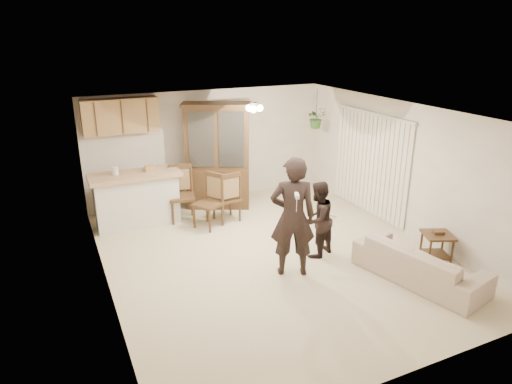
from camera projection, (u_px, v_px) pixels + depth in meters
name	position (u px, v px, depth m)	size (l,w,h in m)	color
floor	(272.00, 255.00, 7.99)	(6.50, 6.50, 0.00)	beige
ceiling	(274.00, 113.00, 7.15)	(5.50, 6.50, 0.02)	white
wall_back	(209.00, 146.00, 10.35)	(5.50, 0.02, 2.50)	silver
wall_front	(413.00, 280.00, 4.80)	(5.50, 0.02, 2.50)	silver
wall_left	(101.00, 215.00, 6.48)	(0.02, 6.50, 2.50)	silver
wall_right	(402.00, 168.00, 8.66)	(0.02, 6.50, 2.50)	silver
breakfast_bar	(137.00, 201.00, 9.10)	(1.60, 0.55, 1.00)	silver
bar_top	(135.00, 175.00, 8.92)	(1.75, 0.70, 0.08)	tan
upper_cabinets	(120.00, 116.00, 9.16)	(1.50, 0.34, 0.70)	olive
vertical_blinds	(370.00, 164.00, 9.47)	(0.06, 2.30, 2.10)	silver
ceiling_fixture	(254.00, 107.00, 8.29)	(0.36, 0.36, 0.20)	#FFF1BF
hanging_plant	(316.00, 118.00, 10.33)	(0.43, 0.37, 0.48)	#234F1F
plant_cord	(317.00, 103.00, 10.22)	(0.01, 0.01, 0.65)	black
sofa	(420.00, 259.00, 7.10)	(1.87, 0.73, 0.73)	beige
adult	(293.00, 222.00, 7.14)	(0.66, 0.43, 1.80)	black
child	(317.00, 219.00, 7.80)	(0.66, 0.51, 1.35)	black
china_hutch	(218.00, 157.00, 9.89)	(1.56, 1.12, 2.30)	#3A2615
side_table	(436.00, 247.00, 7.70)	(0.62, 0.62, 0.57)	#3A2615
chair_bar	(182.00, 205.00, 9.38)	(0.61, 0.61, 1.15)	#3A2615
chair_hutch_left	(208.00, 212.00, 9.06)	(0.66, 0.66, 1.09)	#3A2615
chair_hutch_right	(227.00, 206.00, 9.38)	(0.53, 0.53, 1.07)	#3A2615
controller_adult	(297.00, 196.00, 6.50)	(0.05, 0.17, 0.05)	white
controller_child	(334.00, 216.00, 7.55)	(0.04, 0.12, 0.04)	white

